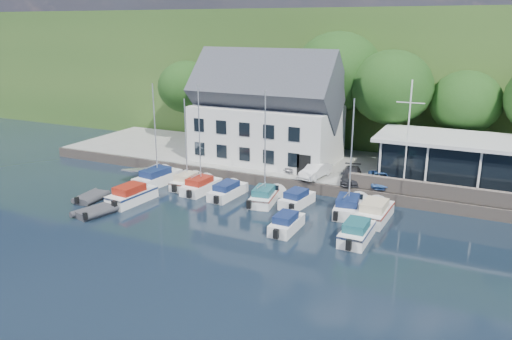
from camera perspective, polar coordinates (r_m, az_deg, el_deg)
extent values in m
plane|color=black|center=(34.63, 0.52, -8.09)|extent=(180.00, 180.00, 0.00)
cube|color=gray|center=(49.91, 9.04, 0.07)|extent=(60.00, 13.00, 1.00)
cube|color=#706359|center=(43.99, 6.59, -2.08)|extent=(60.00, 0.30, 1.00)
cube|color=#284A1B|center=(91.77, 17.48, 11.69)|extent=(160.00, 75.00, 16.00)
cube|color=#5B6532|center=(98.74, 23.39, 16.16)|extent=(50.00, 30.00, 0.30)
cube|color=#706359|center=(41.98, 22.50, -2.58)|extent=(18.00, 0.50, 1.20)
imported|color=#A9AAAE|center=(47.21, 4.61, 0.60)|extent=(2.02, 3.45, 1.10)
imported|color=silver|center=(45.15, 6.81, -0.07)|extent=(2.14, 4.13, 1.30)
imported|color=#28292D|center=(44.49, 10.83, -0.57)|extent=(2.44, 4.36, 1.19)
imported|color=#315896|center=(44.07, 14.01, -0.94)|extent=(2.35, 3.74, 1.19)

